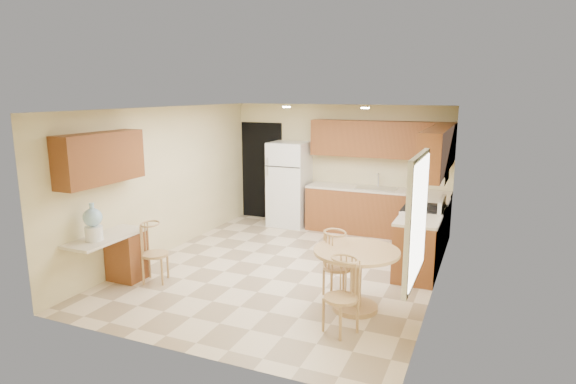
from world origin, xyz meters
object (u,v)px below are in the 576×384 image
at_px(stove, 422,234).
at_px(chair_desk, 151,248).
at_px(chair_table_a, 336,260).
at_px(water_crock, 93,224).
at_px(chair_table_b, 339,291).
at_px(refrigerator, 289,184).
at_px(dining_table, 356,271).

relative_size(stove, chair_desk, 1.24).
distance_m(chair_table_a, water_crock, 3.30).
xyz_separation_m(chair_table_a, water_crock, (-3.09, -1.07, 0.44)).
bearing_deg(chair_table_b, chair_table_a, -42.68).
bearing_deg(refrigerator, water_crock, -103.68).
bearing_deg(water_crock, chair_table_a, 19.11).
bearing_deg(chair_table_b, stove, -72.15).
bearing_deg(dining_table, refrigerator, 124.62).
distance_m(chair_table_b, chair_desk, 2.98).
bearing_deg(chair_table_b, refrigerator, -32.37).
xyz_separation_m(dining_table, chair_desk, (-2.95, -0.32, 0.01)).
height_order(refrigerator, water_crock, refrigerator).
relative_size(dining_table, chair_table_a, 1.17).
bearing_deg(dining_table, chair_table_a, 152.75).
bearing_deg(stove, chair_table_b, -100.20).
bearing_deg(chair_desk, refrigerator, 150.80).
bearing_deg(chair_table_a, stove, 118.52).
height_order(dining_table, chair_desk, chair_desk).
xyz_separation_m(dining_table, chair_table_b, (0.00, -0.73, 0.01)).
xyz_separation_m(chair_table_a, chair_desk, (-2.64, -0.48, -0.03)).
xyz_separation_m(chair_table_a, chair_table_b, (0.31, -0.90, -0.03)).
xyz_separation_m(refrigerator, water_crock, (-1.05, -4.31, 0.13)).
relative_size(refrigerator, chair_desk, 1.98).
xyz_separation_m(refrigerator, chair_desk, (-0.60, -3.72, -0.33)).
relative_size(stove, dining_table, 1.01).
bearing_deg(chair_desk, water_crock, -57.39).
distance_m(chair_desk, water_crock, 0.88).
xyz_separation_m(chair_table_b, chair_desk, (-2.95, 0.42, -0.00)).
relative_size(chair_table_b, water_crock, 1.70).
height_order(chair_table_a, chair_table_b, chair_table_a).
distance_m(chair_table_a, chair_table_b, 0.95).
bearing_deg(dining_table, chair_table_b, -90.00).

